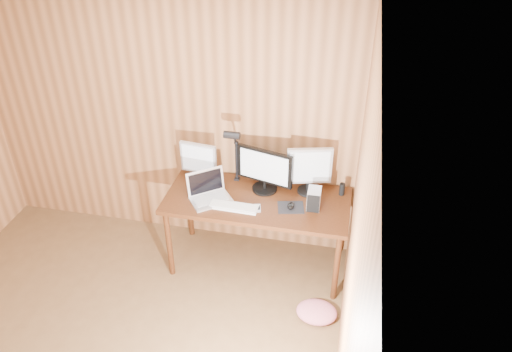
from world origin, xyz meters
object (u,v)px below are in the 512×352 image
(monitor_left, at_px, (199,161))
(phone, at_px, (257,208))
(monitor_right, at_px, (309,169))
(laptop, at_px, (209,192))
(keyboard, at_px, (233,207))
(mouse, at_px, (291,206))
(hard_drive, at_px, (314,199))
(speaker, at_px, (342,189))
(desk_lamp, at_px, (234,148))
(desk, at_px, (259,205))
(monitor_center, at_px, (265,170))

(monitor_left, relative_size, phone, 3.36)
(monitor_right, height_order, phone, monitor_right)
(laptop, xyz_separation_m, keyboard, (0.24, -0.09, -0.05))
(monitor_left, xyz_separation_m, laptop, (0.16, -0.25, -0.14))
(phone, bearing_deg, keyboard, 173.58)
(keyboard, distance_m, phone, 0.21)
(mouse, relative_size, phone, 0.90)
(monitor_right, relative_size, keyboard, 1.02)
(monitor_right, bearing_deg, hard_drive, -84.92)
(keyboard, bearing_deg, hard_drive, 14.34)
(speaker, bearing_deg, hard_drive, -133.26)
(hard_drive, height_order, desk_lamp, desk_lamp)
(desk, relative_size, monitor_right, 3.65)
(monitor_left, distance_m, phone, 0.71)
(laptop, bearing_deg, monitor_center, -11.24)
(monitor_center, height_order, hard_drive, monitor_center)
(keyboard, relative_size, phone, 3.77)
(monitor_center, xyz_separation_m, speaker, (0.68, 0.06, -0.15))
(monitor_center, bearing_deg, speaker, 19.98)
(desk, bearing_deg, speaker, 11.62)
(monitor_left, relative_size, monitor_right, 0.87)
(laptop, relative_size, keyboard, 0.99)
(phone, relative_size, speaker, 1.00)
(mouse, distance_m, speaker, 0.50)
(desk_lamp, bearing_deg, monitor_left, -159.72)
(desk, relative_size, desk_lamp, 2.65)
(keyboard, relative_size, speaker, 3.79)
(keyboard, height_order, speaker, speaker)
(monitor_right, xyz_separation_m, keyboard, (-0.59, -0.36, -0.23))
(monitor_right, distance_m, speaker, 0.35)
(phone, height_order, speaker, speaker)
(mouse, height_order, phone, mouse)
(monitor_left, xyz_separation_m, phone, (0.60, -0.31, -0.20))
(desk, relative_size, phone, 14.04)
(desk, bearing_deg, phone, -81.55)
(monitor_center, distance_m, keyboard, 0.43)
(monitor_right, xyz_separation_m, mouse, (-0.11, -0.26, -0.21))
(monitor_left, bearing_deg, laptop, -50.68)
(monitor_center, bearing_deg, keyboard, -108.66)
(desk, xyz_separation_m, speaker, (0.71, 0.15, 0.18))
(laptop, bearing_deg, desk_lamp, 18.63)
(laptop, distance_m, phone, 0.45)
(laptop, xyz_separation_m, desk_lamp, (0.17, 0.26, 0.31))
(monitor_center, xyz_separation_m, desk_lamp, (-0.28, 0.03, 0.17))
(monitor_center, height_order, monitor_right, monitor_right)
(monitor_center, height_order, keyboard, monitor_center)
(monitor_right, height_order, desk_lamp, desk_lamp)
(keyboard, distance_m, speaker, 0.97)
(desk, bearing_deg, hard_drive, -10.26)
(speaker, distance_m, desk_lamp, 1.01)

